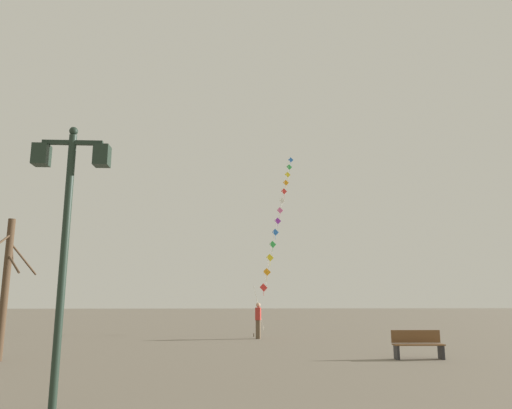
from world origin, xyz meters
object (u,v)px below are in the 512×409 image
Objects in this scene: kite_train at (279,217)px; bare_tree at (6,283)px; kite_flyer at (258,320)px; twin_lantern_lamp_post at (68,208)px; park_bench at (418,344)px.

kite_train is 21.06m from bare_tree.
bare_tree is at bearing 146.13° from kite_flyer.
kite_flyer is at bearing 73.84° from twin_lantern_lamp_post.
twin_lantern_lamp_post is 8.17m from bare_tree.
park_bench is (9.03, 6.83, -3.06)m from twin_lantern_lamp_post.
kite_train is 3.40× the size of bare_tree.
kite_train is at bearing 0.16° from kite_flyer.
bare_tree is (-8.49, -8.16, 1.46)m from kite_flyer.
park_bench is (4.65, -8.31, -0.45)m from kite_flyer.
kite_train is (6.39, 24.46, 4.11)m from twin_lantern_lamp_post.
kite_train reaches higher than kite_flyer.
kite_flyer is 11.87m from bare_tree.
park_bench is at bearing -0.65° from bare_tree.
kite_flyer reaches higher than park_bench.
twin_lantern_lamp_post reaches higher than kite_flyer.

